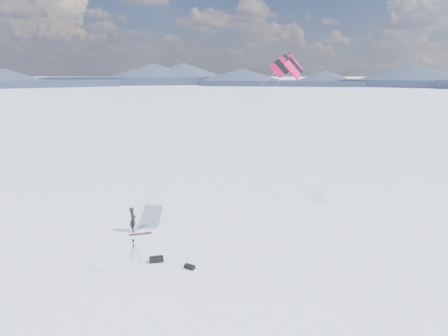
{
  "coord_description": "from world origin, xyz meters",
  "views": [
    {
      "loc": [
        6.56,
        -22.23,
        11.73
      ],
      "look_at": [
        6.16,
        4.37,
        4.86
      ],
      "focal_mm": 30.0,
      "sensor_mm": 36.0,
      "label": 1
    }
  ],
  "objects_px": {
    "snowkiter": "(134,231)",
    "gear_bag_b": "(190,267)",
    "gear_bag_a": "(156,259)",
    "tripod": "(134,247)",
    "snowboard": "(141,234)"
  },
  "relations": [
    {
      "from": "tripod",
      "to": "gear_bag_a",
      "type": "xyz_separation_m",
      "value": [
        1.44,
        -0.14,
        -0.76
      ]
    },
    {
      "from": "tripod",
      "to": "gear_bag_b",
      "type": "xyz_separation_m",
      "value": [
        3.64,
        -0.97,
        -0.81
      ]
    },
    {
      "from": "gear_bag_a",
      "to": "tripod",
      "type": "bearing_deg",
      "value": 161.43
    },
    {
      "from": "snowboard",
      "to": "gear_bag_b",
      "type": "relative_size",
      "value": 2.26
    },
    {
      "from": "snowkiter",
      "to": "snowboard",
      "type": "height_order",
      "value": "snowkiter"
    },
    {
      "from": "tripod",
      "to": "gear_bag_b",
      "type": "height_order",
      "value": "tripod"
    },
    {
      "from": "tripod",
      "to": "gear_bag_a",
      "type": "distance_m",
      "value": 1.63
    },
    {
      "from": "snowkiter",
      "to": "gear_bag_b",
      "type": "relative_size",
      "value": 2.67
    },
    {
      "from": "gear_bag_b",
      "to": "snowkiter",
      "type": "bearing_deg",
      "value": 161.0
    },
    {
      "from": "tripod",
      "to": "gear_bag_b",
      "type": "relative_size",
      "value": 2.02
    },
    {
      "from": "snowboard",
      "to": "gear_bag_a",
      "type": "relative_size",
      "value": 1.7
    },
    {
      "from": "snowkiter",
      "to": "gear_bag_a",
      "type": "height_order",
      "value": "snowkiter"
    },
    {
      "from": "gear_bag_a",
      "to": "snowboard",
      "type": "bearing_deg",
      "value": 102.56
    },
    {
      "from": "gear_bag_a",
      "to": "gear_bag_b",
      "type": "relative_size",
      "value": 1.33
    },
    {
      "from": "snowboard",
      "to": "gear_bag_b",
      "type": "xyz_separation_m",
      "value": [
        4.18,
        -4.97,
        0.11
      ]
    }
  ]
}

